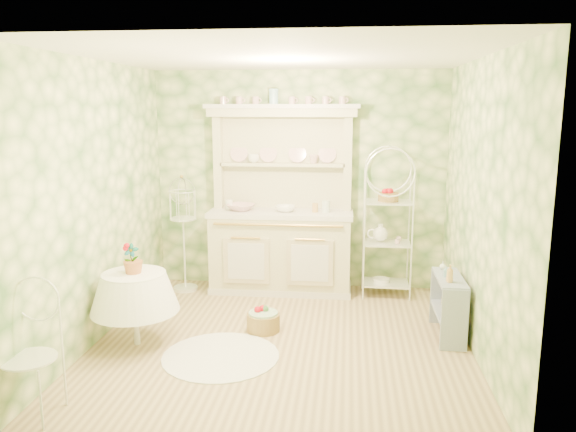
# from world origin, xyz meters

# --- Properties ---
(floor) EXTENTS (3.60, 3.60, 0.00)m
(floor) POSITION_xyz_m (0.00, 0.00, 0.00)
(floor) COLOR tan
(floor) RESTS_ON ground
(ceiling) EXTENTS (3.60, 3.60, 0.00)m
(ceiling) POSITION_xyz_m (0.00, 0.00, 2.70)
(ceiling) COLOR white
(ceiling) RESTS_ON floor
(wall_left) EXTENTS (3.60, 3.60, 0.00)m
(wall_left) POSITION_xyz_m (-1.80, 0.00, 1.35)
(wall_left) COLOR #F9F8B8
(wall_left) RESTS_ON floor
(wall_right) EXTENTS (3.60, 3.60, 0.00)m
(wall_right) POSITION_xyz_m (1.80, 0.00, 1.35)
(wall_right) COLOR #F9F8B8
(wall_right) RESTS_ON floor
(wall_back) EXTENTS (3.60, 3.60, 0.00)m
(wall_back) POSITION_xyz_m (0.00, 1.80, 1.35)
(wall_back) COLOR #F9F8B8
(wall_back) RESTS_ON floor
(wall_front) EXTENTS (3.60, 3.60, 0.00)m
(wall_front) POSITION_xyz_m (0.00, -1.80, 1.35)
(wall_front) COLOR #F9F8B8
(wall_front) RESTS_ON floor
(kitchen_dresser) EXTENTS (1.87, 0.61, 2.29)m
(kitchen_dresser) POSITION_xyz_m (-0.20, 1.52, 1.15)
(kitchen_dresser) COLOR beige
(kitchen_dresser) RESTS_ON floor
(bakers_rack) EXTENTS (0.57, 0.41, 1.78)m
(bakers_rack) POSITION_xyz_m (1.09, 1.50, 0.89)
(bakers_rack) COLOR white
(bakers_rack) RESTS_ON floor
(side_shelf) EXTENTS (0.29, 0.66, 0.55)m
(side_shelf) POSITION_xyz_m (1.62, 0.29, 0.28)
(side_shelf) COLOR #919CB4
(side_shelf) RESTS_ON floor
(round_table) EXTENTS (0.74, 0.74, 0.61)m
(round_table) POSITION_xyz_m (-1.39, -0.24, 0.31)
(round_table) COLOR white
(round_table) RESTS_ON floor
(cafe_chair) EXTENTS (0.40, 0.40, 0.85)m
(cafe_chair) POSITION_xyz_m (-1.68, -1.56, 0.43)
(cafe_chair) COLOR white
(cafe_chair) RESTS_ON floor
(birdcage_stand) EXTENTS (0.38, 0.38, 1.47)m
(birdcage_stand) POSITION_xyz_m (-1.40, 1.42, 0.73)
(birdcage_stand) COLOR white
(birdcage_stand) RESTS_ON floor
(floor_basket) EXTENTS (0.40, 0.40, 0.23)m
(floor_basket) POSITION_xyz_m (-0.22, 0.22, 0.12)
(floor_basket) COLOR olive
(floor_basket) RESTS_ON floor
(lace_rug) EXTENTS (1.38, 1.38, 0.01)m
(lace_rug) POSITION_xyz_m (-0.52, -0.43, 0.00)
(lace_rug) COLOR white
(lace_rug) RESTS_ON floor
(bowl_floral) EXTENTS (0.42, 0.42, 0.08)m
(bowl_floral) POSITION_xyz_m (-0.69, 1.51, 1.02)
(bowl_floral) COLOR white
(bowl_floral) RESTS_ON kitchen_dresser
(bowl_white) EXTENTS (0.27, 0.27, 0.08)m
(bowl_white) POSITION_xyz_m (-0.14, 1.49, 1.02)
(bowl_white) COLOR white
(bowl_white) RESTS_ON kitchen_dresser
(cup_left) EXTENTS (0.17, 0.17, 0.11)m
(cup_left) POSITION_xyz_m (-0.55, 1.67, 1.61)
(cup_left) COLOR white
(cup_left) RESTS_ON kitchen_dresser
(cup_right) EXTENTS (0.12, 0.12, 0.10)m
(cup_right) POSITION_xyz_m (0.19, 1.68, 1.61)
(cup_right) COLOR white
(cup_right) RESTS_ON kitchen_dresser
(potted_geranium) EXTENTS (0.17, 0.13, 0.28)m
(potted_geranium) POSITION_xyz_m (-1.40, -0.25, 0.85)
(potted_geranium) COLOR #3F7238
(potted_geranium) RESTS_ON round_table
(bottle_amber) EXTENTS (0.08, 0.08, 0.17)m
(bottle_amber) POSITION_xyz_m (1.59, 0.11, 0.68)
(bottle_amber) COLOR tan
(bottle_amber) RESTS_ON side_shelf
(bottle_blue) EXTENTS (0.05, 0.05, 0.10)m
(bottle_blue) POSITION_xyz_m (1.58, 0.30, 0.65)
(bottle_blue) COLOR #91C7DD
(bottle_blue) RESTS_ON side_shelf
(bottle_glass) EXTENTS (0.08, 0.08, 0.09)m
(bottle_glass) POSITION_xyz_m (1.59, 0.53, 0.65)
(bottle_glass) COLOR silver
(bottle_glass) RESTS_ON side_shelf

